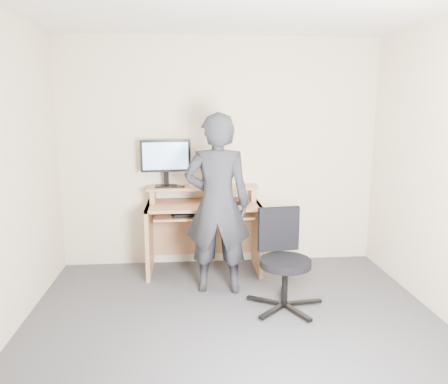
{
  "coord_description": "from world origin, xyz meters",
  "views": [
    {
      "loc": [
        -0.37,
        -3.06,
        1.76
      ],
      "look_at": [
        -0.02,
        1.05,
        0.95
      ],
      "focal_mm": 35.0,
      "sensor_mm": 36.0,
      "label": 1
    }
  ],
  "objects": [
    {
      "name": "desk",
      "position": [
        -0.2,
        1.53,
        0.55
      ],
      "size": [
        1.2,
        0.6,
        0.91
      ],
      "color": "tan",
      "rests_on": "ground"
    },
    {
      "name": "back_wall",
      "position": [
        0.0,
        1.75,
        1.25
      ],
      "size": [
        3.5,
        0.02,
        2.5
      ],
      "primitive_type": "cube",
      "color": "beige",
      "rests_on": "ground"
    },
    {
      "name": "external_drive",
      "position": [
        -0.15,
        1.61,
        1.01
      ],
      "size": [
        0.11,
        0.15,
        0.2
      ],
      "primitive_type": "cube",
      "rotation": [
        0.0,
        0.0,
        0.32
      ],
      "color": "black",
      "rests_on": "desk"
    },
    {
      "name": "monitor",
      "position": [
        -0.59,
        1.59,
        1.21
      ],
      "size": [
        0.53,
        0.15,
        0.51
      ],
      "rotation": [
        0.0,
        0.0,
        0.09
      ],
      "color": "black",
      "rests_on": "desk"
    },
    {
      "name": "keyboard",
      "position": [
        -0.3,
        1.36,
        0.67
      ],
      "size": [
        0.49,
        0.27,
        0.03
      ],
      "primitive_type": "cube",
      "rotation": [
        0.0,
        0.0,
        0.21
      ],
      "color": "black",
      "rests_on": "desk"
    },
    {
      "name": "person",
      "position": [
        -0.09,
        0.93,
        0.86
      ],
      "size": [
        0.67,
        0.48,
        1.71
      ],
      "primitive_type": "imported",
      "rotation": [
        0.0,
        0.0,
        3.02
      ],
      "color": "black",
      "rests_on": "ground"
    },
    {
      "name": "smartphone",
      "position": [
        0.05,
        1.57,
        0.92
      ],
      "size": [
        0.1,
        0.14,
        0.01
      ],
      "primitive_type": "cube",
      "rotation": [
        0.0,
        0.0,
        0.25
      ],
      "color": "black",
      "rests_on": "desk"
    },
    {
      "name": "charger",
      "position": [
        -0.53,
        1.55,
        0.93
      ],
      "size": [
        0.05,
        0.05,
        0.03
      ],
      "primitive_type": "cube",
      "rotation": [
        0.0,
        0.0,
        -0.2
      ],
      "color": "black",
      "rests_on": "desk"
    },
    {
      "name": "travel_mug",
      "position": [
        -0.12,
        1.6,
        0.99
      ],
      "size": [
        0.08,
        0.08,
        0.17
      ],
      "primitive_type": "cylinder",
      "rotation": [
        0.0,
        0.0,
        -0.1
      ],
      "color": "silver",
      "rests_on": "desk"
    },
    {
      "name": "headphones",
      "position": [
        -0.26,
        1.68,
        0.92
      ],
      "size": [
        0.17,
        0.17,
        0.06
      ],
      "primitive_type": "torus",
      "rotation": [
        0.26,
        0.0,
        0.11
      ],
      "color": "silver",
      "rests_on": "desk"
    },
    {
      "name": "mouse",
      "position": [
        0.14,
        1.35,
        0.77
      ],
      "size": [
        0.1,
        0.07,
        0.04
      ],
      "primitive_type": "ellipsoid",
      "rotation": [
        0.0,
        0.0,
        -0.03
      ],
      "color": "black",
      "rests_on": "desk"
    },
    {
      "name": "office_chair",
      "position": [
        0.46,
        0.56,
        0.47
      ],
      "size": [
        0.67,
        0.67,
        0.85
      ],
      "rotation": [
        0.0,
        0.0,
        0.13
      ],
      "color": "black",
      "rests_on": "ground"
    },
    {
      "name": "ground",
      "position": [
        0.0,
        0.0,
        0.0
      ],
      "size": [
        3.5,
        3.5,
        0.0
      ],
      "primitive_type": "plane",
      "color": "#494A4E",
      "rests_on": "ground"
    }
  ]
}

